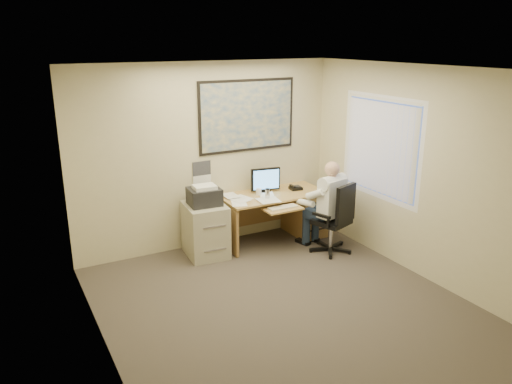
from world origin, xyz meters
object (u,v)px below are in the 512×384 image
filing_cabinet (205,225)px  person (331,207)px  office_chair (332,232)px  desk (291,209)px

filing_cabinet → person: person is taller
office_chair → person: (0.02, 0.08, 0.37)m
desk → office_chair: 0.86m
desk → filing_cabinet: size_ratio=1.53×
filing_cabinet → office_chair: size_ratio=1.00×
person → filing_cabinet: bearing=143.3°
desk → person: 0.81m
desk → person: bearing=-75.2°
desk → filing_cabinet: desk is taller
desk → office_chair: size_ratio=1.52×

